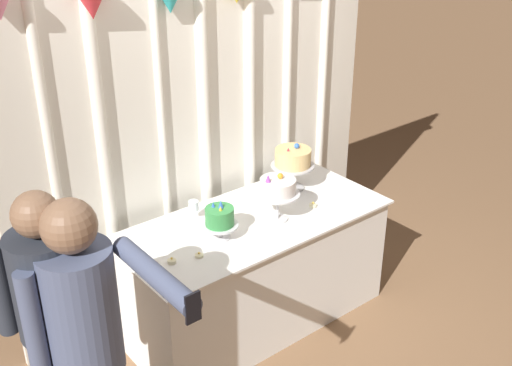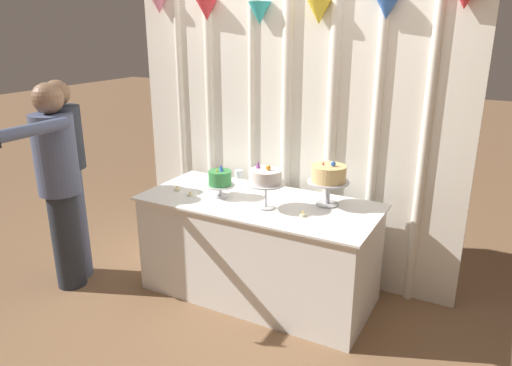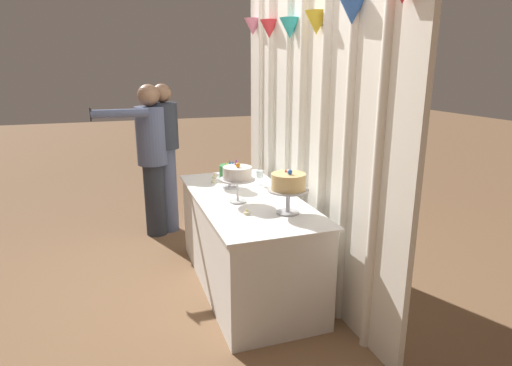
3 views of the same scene
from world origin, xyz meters
TOP-DOWN VIEW (x-y plane):
  - ground_plane at (0.00, 0.00)m, footprint 24.00×24.00m
  - draped_curtain at (0.01, 0.61)m, footprint 2.75×0.17m
  - cake_table at (0.00, 0.10)m, footprint 1.75×0.79m
  - cake_display_leftmost at (-0.30, 0.05)m, footprint 0.22×0.22m
  - cake_display_center at (0.11, 0.00)m, footprint 0.28×0.28m
  - cake_display_rightmost at (0.47, 0.27)m, footprint 0.30×0.30m
  - wine_glass at (-0.30, 0.32)m, footprint 0.06×0.06m
  - tealight_far_left at (-0.66, -0.00)m, footprint 0.05×0.05m
  - tealight_near_left at (-0.51, -0.04)m, footprint 0.05×0.05m
  - tealight_near_right at (0.40, -0.02)m, footprint 0.05×0.05m
  - guest_man_dark_suit at (-1.46, -0.35)m, footprint 0.41×0.41m
  - guest_girl_blue_dress at (-1.39, -0.50)m, footprint 0.47×0.74m

SIDE VIEW (x-z plane):
  - ground_plane at x=0.00m, z-range 0.00..0.00m
  - cake_table at x=0.00m, z-range 0.00..0.77m
  - tealight_near_left at x=-0.51m, z-range 0.76..0.79m
  - tealight_near_right at x=0.40m, z-range 0.76..0.80m
  - tealight_far_left at x=-0.66m, z-range 0.76..0.80m
  - wine_glass at x=-0.30m, z-range 0.80..0.93m
  - guest_man_dark_suit at x=-1.46m, z-range 0.09..1.70m
  - guest_girl_blue_dress at x=-1.39m, z-range 0.09..1.71m
  - cake_display_leftmost at x=-0.30m, z-range 0.78..1.03m
  - cake_display_rightmost at x=0.47m, z-range 0.82..1.15m
  - cake_display_center at x=0.11m, z-range 0.82..1.15m
  - draped_curtain at x=0.01m, z-range 0.06..2.57m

